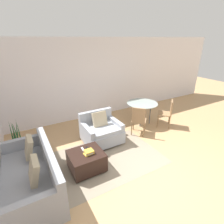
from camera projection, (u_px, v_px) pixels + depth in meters
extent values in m
plane|color=tan|center=(151.00, 174.00, 3.78)|extent=(20.00, 20.00, 0.00)
cube|color=white|center=(87.00, 80.00, 6.04)|extent=(12.00, 0.06, 2.75)
cube|color=gray|center=(101.00, 160.00, 4.19)|extent=(2.91, 1.80, 0.00)
cube|color=beige|center=(115.00, 179.00, 3.65)|extent=(2.85, 0.06, 0.00)
cube|color=beige|center=(110.00, 172.00, 3.83)|extent=(2.85, 0.06, 0.00)
cube|color=beige|center=(105.00, 166.00, 4.01)|extent=(2.85, 0.06, 0.00)
cube|color=beige|center=(101.00, 160.00, 4.19)|extent=(2.85, 0.06, 0.00)
cube|color=beige|center=(97.00, 155.00, 4.37)|extent=(2.85, 0.06, 0.00)
cube|color=beige|center=(93.00, 151.00, 4.55)|extent=(2.85, 0.06, 0.00)
cube|color=beige|center=(90.00, 146.00, 4.73)|extent=(2.85, 0.06, 0.00)
cube|color=#999EA8|center=(31.00, 182.00, 3.31)|extent=(0.92, 1.94, 0.41)
cube|color=#999EA8|center=(49.00, 158.00, 3.32)|extent=(0.14, 1.94, 0.40)
cube|color=#999EA8|center=(23.00, 143.00, 3.90)|extent=(0.85, 0.12, 0.26)
cube|color=#999EA8|center=(34.00, 206.00, 2.45)|extent=(0.85, 0.12, 0.26)
cube|color=tan|center=(29.00, 147.00, 3.51)|extent=(0.19, 0.40, 0.41)
cube|color=tan|center=(34.00, 171.00, 2.89)|extent=(0.19, 0.40, 0.41)
cube|color=#999EA8|center=(102.00, 135.00, 4.85)|extent=(0.99, 0.89, 0.33)
cube|color=#999EA8|center=(102.00, 129.00, 4.74)|extent=(0.75, 0.77, 0.10)
cube|color=#999EA8|center=(96.00, 117.00, 5.01)|extent=(0.99, 0.13, 0.43)
cube|color=#999EA8|center=(87.00, 130.00, 4.55)|extent=(0.13, 0.82, 0.20)
cube|color=#999EA8|center=(115.00, 123.00, 4.95)|extent=(0.13, 0.82, 0.20)
cylinder|color=brown|center=(94.00, 152.00, 4.45)|extent=(0.05, 0.05, 0.06)
cylinder|color=brown|center=(121.00, 143.00, 4.83)|extent=(0.05, 0.05, 0.06)
cylinder|color=brown|center=(84.00, 139.00, 5.03)|extent=(0.05, 0.05, 0.06)
cylinder|color=brown|center=(109.00, 132.00, 5.41)|extent=(0.05, 0.05, 0.06)
cube|color=tan|center=(100.00, 119.00, 4.77)|extent=(0.40, 0.22, 0.41)
cube|color=black|center=(86.00, 160.00, 3.82)|extent=(0.72, 0.65, 0.40)
cylinder|color=black|center=(78.00, 182.00, 3.55)|extent=(0.04, 0.04, 0.04)
cylinder|color=black|center=(105.00, 171.00, 3.83)|extent=(0.04, 0.04, 0.04)
cylinder|color=black|center=(70.00, 166.00, 3.99)|extent=(0.04, 0.04, 0.04)
cylinder|color=black|center=(95.00, 157.00, 4.27)|extent=(0.04, 0.04, 0.04)
cube|color=gold|center=(89.00, 153.00, 3.72)|extent=(0.22, 0.16, 0.02)
cube|color=beige|center=(89.00, 152.00, 3.71)|extent=(0.18, 0.16, 0.03)
cube|color=gold|center=(89.00, 151.00, 3.70)|extent=(0.19, 0.17, 0.03)
cube|color=black|center=(87.00, 148.00, 3.90)|extent=(0.08, 0.16, 0.01)
cube|color=#B7B7BC|center=(83.00, 149.00, 3.87)|extent=(0.05, 0.16, 0.01)
cylinder|color=brown|center=(19.00, 148.00, 4.44)|extent=(0.39, 0.39, 0.27)
cylinder|color=black|center=(18.00, 144.00, 4.39)|extent=(0.36, 0.36, 0.02)
cone|color=#286033|center=(19.00, 133.00, 4.30)|extent=(0.05, 0.10, 0.59)
cone|color=#286033|center=(17.00, 131.00, 4.32)|extent=(0.11, 0.10, 0.65)
cone|color=#286033|center=(14.00, 133.00, 4.34)|extent=(0.09, 0.06, 0.55)
cone|color=#286033|center=(12.00, 133.00, 4.23)|extent=(0.04, 0.07, 0.65)
cone|color=#286033|center=(14.00, 133.00, 4.23)|extent=(0.09, 0.07, 0.64)
cone|color=#286033|center=(16.00, 133.00, 4.26)|extent=(0.09, 0.08, 0.60)
cylinder|color=#8C9E99|center=(142.00, 103.00, 5.78)|extent=(1.02, 1.02, 0.01)
cylinder|color=#59595B|center=(141.00, 117.00, 5.67)|extent=(0.04, 0.04, 0.72)
cylinder|color=#59595B|center=(150.00, 114.00, 5.85)|extent=(0.04, 0.04, 0.72)
cylinder|color=#59595B|center=(133.00, 112.00, 5.99)|extent=(0.04, 0.04, 0.72)
cylinder|color=#59595B|center=(143.00, 110.00, 6.17)|extent=(0.04, 0.04, 0.72)
cube|color=#93704C|center=(139.00, 120.00, 5.24)|extent=(0.59, 0.59, 0.03)
cube|color=#93704C|center=(139.00, 116.00, 4.97)|extent=(0.29, 0.29, 0.45)
cylinder|color=#93704C|center=(145.00, 125.00, 5.44)|extent=(0.03, 0.03, 0.42)
cylinder|color=#93704C|center=(134.00, 124.00, 5.53)|extent=(0.03, 0.03, 0.42)
cylinder|color=#93704C|center=(144.00, 131.00, 5.12)|extent=(0.03, 0.03, 0.42)
cylinder|color=#93704C|center=(132.00, 129.00, 5.21)|extent=(0.03, 0.03, 0.42)
cube|color=#93704C|center=(164.00, 113.00, 5.71)|extent=(0.59, 0.59, 0.03)
cube|color=#93704C|center=(171.00, 107.00, 5.57)|extent=(0.29, 0.29, 0.45)
cylinder|color=#93704C|center=(158.00, 117.00, 6.00)|extent=(0.03, 0.03, 0.42)
cylinder|color=#93704C|center=(158.00, 121.00, 5.68)|extent=(0.03, 0.03, 0.42)
cylinder|color=#93704C|center=(169.00, 118.00, 5.91)|extent=(0.03, 0.03, 0.42)
cylinder|color=#93704C|center=(169.00, 123.00, 5.59)|extent=(0.03, 0.03, 0.42)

